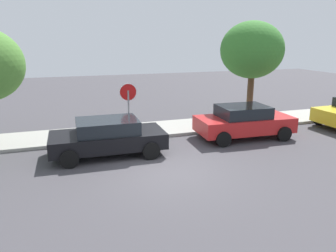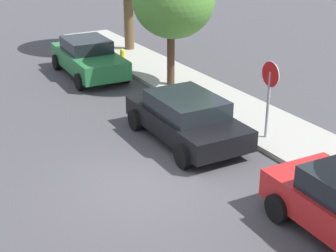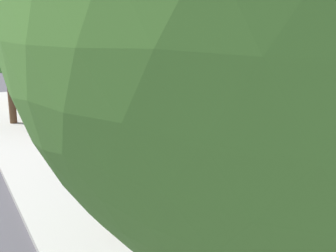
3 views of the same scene
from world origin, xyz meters
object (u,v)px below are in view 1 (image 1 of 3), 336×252
parked_car_red (244,121)px  street_tree_near_corner (252,50)px  parked_car_black (108,136)px  stop_sign (128,101)px

parked_car_red → street_tree_near_corner: size_ratio=0.83×
parked_car_black → street_tree_near_corner: size_ratio=0.83×
stop_sign → street_tree_near_corner: bearing=4.0°
street_tree_near_corner → parked_car_black: bearing=-162.2°
stop_sign → parked_car_black: size_ratio=0.57×
parked_car_red → street_tree_near_corner: bearing=54.3°
parked_car_black → street_tree_near_corner: street_tree_near_corner is taller
parked_car_black → street_tree_near_corner: 8.43m
stop_sign → parked_car_black: stop_sign is taller
stop_sign → parked_car_black: bearing=-121.8°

